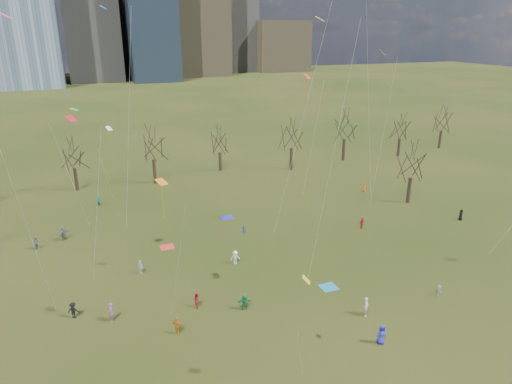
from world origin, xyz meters
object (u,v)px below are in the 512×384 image
object	(u,v)px
person_1	(366,306)
person_2	(197,300)
person_4	(177,326)
person_0	(381,334)
blanket_crimson	(167,247)
blanket_navy	(227,218)
blanket_teal	(329,287)

from	to	relation	value
person_1	person_2	size ratio (longest dim) A/B	1.21
person_2	person_4	distance (m)	4.10
person_0	person_2	distance (m)	16.25
blanket_crimson	person_1	bearing A→B (deg)	-54.40
blanket_navy	blanket_teal	bearing A→B (deg)	-78.70
person_4	person_0	bearing A→B (deg)	-159.18
blanket_crimson	person_1	size ratio (longest dim) A/B	0.90
blanket_teal	blanket_navy	distance (m)	20.64
blanket_teal	blanket_crimson	bearing A→B (deg)	132.65
blanket_crimson	blanket_teal	bearing A→B (deg)	-47.35
blanket_teal	person_1	bearing A→B (deg)	-81.57
blanket_teal	person_2	size ratio (longest dim) A/B	1.08
person_2	blanket_crimson	bearing A→B (deg)	9.54
person_0	person_4	world-z (taller)	person_0
person_1	person_4	xyz separation A→B (m)	(-16.13, 3.29, -0.10)
blanket_crimson	person_2	bearing A→B (deg)	-88.31
person_2	person_4	bearing A→B (deg)	150.31
blanket_teal	person_2	xyz separation A→B (m)	(-12.86, 1.34, 0.72)
blanket_navy	person_4	xyz separation A→B (m)	(-11.31, -22.15, 0.78)
person_2	blanket_teal	bearing A→B (deg)	-88.08
blanket_navy	person_4	world-z (taller)	person_4
blanket_navy	blanket_crimson	bearing A→B (deg)	-147.51
person_1	person_4	size ratio (longest dim) A/B	1.13
person_1	person_4	bearing A→B (deg)	111.88
blanket_crimson	person_1	distance (m)	24.10
blanket_navy	person_4	distance (m)	24.89
blanket_teal	person_1	world-z (taller)	person_1
blanket_teal	person_4	bearing A→B (deg)	-172.89
blanket_navy	person_0	bearing A→B (deg)	-82.67
blanket_teal	blanket_crimson	size ratio (longest dim) A/B	1.00
person_0	person_1	world-z (taller)	person_1
person_0	person_1	xyz separation A→B (m)	(1.06, 3.76, 0.02)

